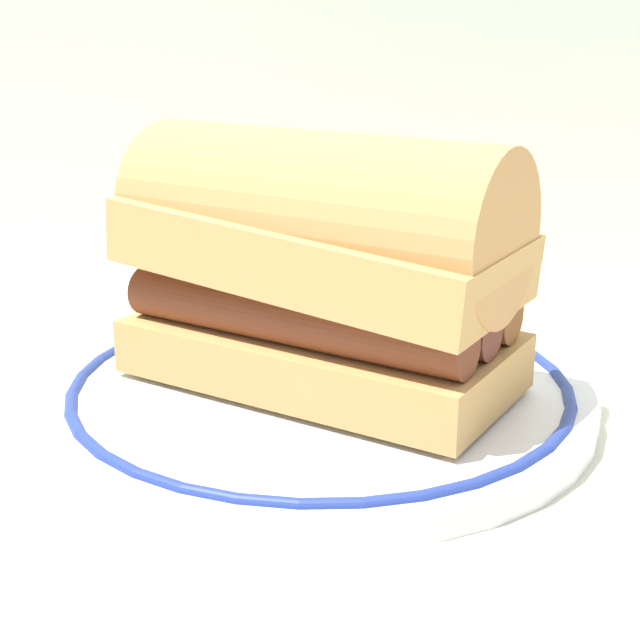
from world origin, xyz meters
name	(u,v)px	position (x,y,z in m)	size (l,w,h in m)	color
ground_plane	(365,411)	(0.00, 0.00, 0.00)	(1.50, 1.50, 0.00)	beige
plate	(320,392)	(-0.02, 0.00, 0.01)	(0.26, 0.26, 0.01)	white
sausage_sandwich	(320,261)	(-0.02, 0.00, 0.07)	(0.20, 0.14, 0.12)	tan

